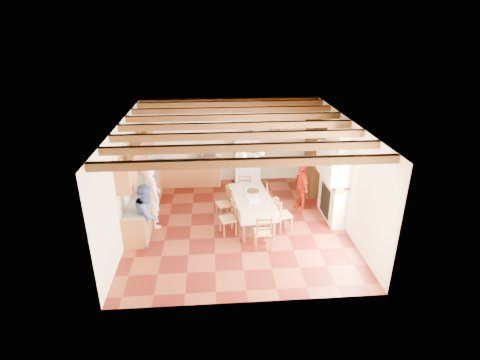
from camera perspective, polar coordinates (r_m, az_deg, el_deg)
name	(u,v)px	position (r m, az deg, el deg)	size (l,w,h in m)	color
floor	(237,224)	(10.87, -0.41, -6.76)	(6.00, 6.50, 0.02)	#4F130E
ceiling	(237,122)	(9.71, -0.46, 8.85)	(6.00, 6.50, 0.02)	silver
wall_back	(231,140)	(13.25, -1.42, 6.05)	(6.00, 0.02, 3.00)	#ECE6C8
wall_front	(249,241)	(7.31, 1.38, -9.30)	(6.00, 0.02, 3.00)	#ECE6C8
wall_left	(125,179)	(10.44, -17.14, 0.09)	(0.02, 6.50, 3.00)	#ECE6C8
wall_right	(345,173)	(10.81, 15.70, 1.06)	(0.02, 6.50, 3.00)	#ECE6C8
ceiling_beams	(237,126)	(9.73, -0.46, 8.28)	(6.00, 6.30, 0.16)	#3C220D
lower_cabinets_left	(147,198)	(11.75, -14.05, -2.64)	(0.60, 4.30, 0.86)	brown
lower_cabinets_back	(188,173)	(13.34, -7.97, 1.05)	(2.30, 0.60, 0.86)	brown
countertop_left	(145,184)	(11.57, -14.26, -0.64)	(0.62, 4.30, 0.04)	slate
countertop_back	(187,161)	(13.18, -8.08, 2.86)	(2.34, 0.62, 0.04)	slate
backsplash_left	(134,175)	(11.50, -15.82, 0.78)	(0.03, 4.30, 0.60)	beige
backsplash_back	(187,150)	(13.34, -8.09, 4.57)	(2.30, 0.03, 0.60)	beige
upper_cabinets	(137,154)	(11.24, -15.38, 3.87)	(0.35, 4.20, 0.70)	brown
fireplace	(332,174)	(10.93, 13.88, 0.93)	(0.56, 1.60, 2.80)	#EEDFC9
wall_picture	(275,130)	(13.29, 5.31, 7.58)	(0.34, 0.03, 0.42)	#331E15
refrigerator	(247,161)	(13.13, 1.10, 2.93)	(0.86, 0.71, 1.72)	white
hutch	(315,158)	(12.69, 11.41, 3.25)	(0.55, 1.30, 2.36)	#381D0C
dining_table	(252,199)	(10.52, 1.81, -2.95)	(1.24, 2.08, 0.86)	beige
chandelier	(253,150)	(9.96, 1.92, 4.66)	(0.47, 0.47, 0.03)	black
chair_left_near	(228,218)	(10.18, -1.86, -5.82)	(0.42, 0.40, 0.96)	brown
chair_left_far	(224,203)	(10.96, -2.47, -3.58)	(0.42, 0.40, 0.96)	brown
chair_right_near	(283,214)	(10.45, 6.62, -5.15)	(0.42, 0.40, 0.96)	brown
chair_right_far	(273,201)	(11.15, 4.98, -3.15)	(0.42, 0.40, 0.96)	brown
chair_end_near	(263,231)	(9.60, 3.49, -7.82)	(0.42, 0.40, 0.96)	brown
chair_end_far	(245,191)	(11.69, 0.75, -1.75)	(0.42, 0.40, 0.96)	brown
person_man	(153,196)	(10.66, -13.19, -2.34)	(0.68, 0.45, 1.86)	white
person_woman_blue	(147,214)	(9.93, -13.94, -5.07)	(0.80, 0.63, 1.66)	#3A458A
person_woman_red	(301,186)	(11.58, 9.30, -0.98)	(0.86, 0.36, 1.46)	#A8210F
microwave	(207,156)	(13.08, -5.00, 3.71)	(0.58, 0.40, 0.32)	silver
fridge_vase	(250,133)	(12.83, 1.58, 7.13)	(0.27, 0.27, 0.29)	#381D0C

